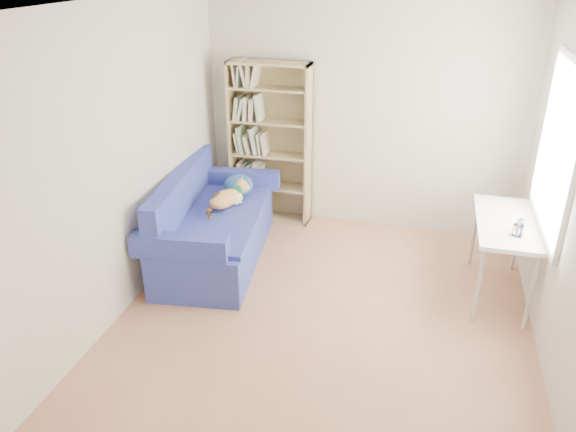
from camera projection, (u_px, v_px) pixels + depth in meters
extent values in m
plane|color=#AF714F|center=(324.00, 316.00, 4.94)|extent=(4.00, 4.00, 0.00)
cube|color=silver|center=(363.00, 114.00, 6.14)|extent=(3.50, 0.04, 2.60)
cube|color=silver|center=(249.00, 328.00, 2.63)|extent=(3.50, 0.04, 2.60)
cube|color=silver|center=(127.00, 160.00, 4.78)|extent=(0.04, 4.00, 2.60)
cube|color=silver|center=(571.00, 201.00, 3.99)|extent=(0.04, 4.00, 2.60)
cube|color=white|center=(335.00, 1.00, 3.83)|extent=(3.50, 4.00, 0.04)
cube|color=white|center=(561.00, 148.00, 4.43)|extent=(0.01, 1.20, 1.30)
cube|color=navy|center=(216.00, 238.00, 5.80)|extent=(1.09, 1.94, 0.46)
cube|color=navy|center=(181.00, 194.00, 5.68)|extent=(0.39, 1.86, 0.45)
cube|color=navy|center=(242.00, 179.00, 6.39)|extent=(0.89, 0.27, 0.21)
cube|color=navy|center=(179.00, 247.00, 4.91)|extent=(0.89, 0.27, 0.21)
cube|color=navy|center=(217.00, 216.00, 5.68)|extent=(1.06, 1.79, 0.05)
ellipsoid|color=#3165A0|center=(239.00, 185.00, 6.16)|extent=(0.32, 0.35, 0.24)
ellipsoid|color=#C16816|center=(225.00, 199.00, 5.80)|extent=(0.33, 0.46, 0.17)
ellipsoid|color=silver|center=(234.00, 197.00, 5.90)|extent=(0.17, 0.21, 0.10)
ellipsoid|color=#341F0E|center=(220.00, 197.00, 5.74)|extent=(0.18, 0.23, 0.08)
sphere|color=#C16816|center=(236.00, 185.00, 6.03)|extent=(0.15, 0.15, 0.15)
cone|color=#C16816|center=(235.00, 178.00, 6.04)|extent=(0.07, 0.07, 0.07)
cone|color=#C16816|center=(233.00, 180.00, 5.98)|extent=(0.07, 0.08, 0.07)
cylinder|color=#21A86A|center=(233.00, 189.00, 5.98)|extent=(0.12, 0.07, 0.11)
cylinder|color=#341F0E|center=(215.00, 211.00, 5.61)|extent=(0.06, 0.16, 0.06)
cube|color=tan|center=(233.00, 141.00, 6.49)|extent=(0.03, 0.29, 1.85)
cube|color=tan|center=(308.00, 147.00, 6.29)|extent=(0.03, 0.29, 1.85)
cube|color=tan|center=(269.00, 63.00, 6.00)|extent=(0.92, 0.29, 0.03)
cube|color=tan|center=(271.00, 216.00, 6.77)|extent=(0.92, 0.29, 0.03)
cube|color=tan|center=(273.00, 141.00, 6.50)|extent=(0.92, 0.02, 1.85)
cube|color=white|center=(507.00, 223.00, 4.97)|extent=(0.51, 1.12, 0.04)
cylinder|color=silver|center=(518.00, 238.00, 5.53)|extent=(0.04, 0.04, 0.71)
cylinder|color=silver|center=(531.00, 293.00, 4.63)|extent=(0.04, 0.04, 0.71)
cylinder|color=silver|center=(474.00, 233.00, 5.62)|extent=(0.04, 0.04, 0.71)
cylinder|color=silver|center=(479.00, 286.00, 4.73)|extent=(0.04, 0.04, 0.71)
cylinder|color=white|center=(518.00, 230.00, 4.68)|extent=(0.09, 0.09, 0.10)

